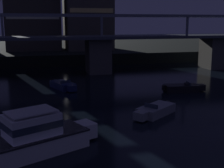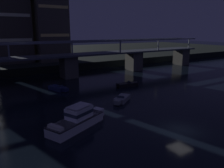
% 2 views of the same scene
% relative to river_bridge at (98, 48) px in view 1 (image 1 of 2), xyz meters
% --- Properties ---
extents(far_riverbank, '(240.00, 80.00, 2.20)m').
position_rel_river_bridge_xyz_m(far_riverbank, '(-0.00, 48.01, -2.98)').
color(far_riverbank, black).
rests_on(far_riverbank, ground).
extents(river_bridge, '(91.16, 6.40, 9.38)m').
position_rel_river_bridge_xyz_m(river_bridge, '(0.00, 0.00, 0.00)').
color(river_bridge, '#4C4944').
rests_on(river_bridge, ground).
extents(cabin_cruiser_near_left, '(9.17, 5.79, 2.79)m').
position_rel_river_bridge_xyz_m(cabin_cruiser_near_left, '(-10.43, -29.62, -3.03)').
color(cabin_cruiser_near_left, silver).
rests_on(cabin_cruiser_near_left, ground).
extents(speedboat_near_right, '(3.09, 5.08, 1.16)m').
position_rel_river_bridge_xyz_m(speedboat_near_right, '(-6.66, -10.92, -3.66)').
color(speedboat_near_right, '#19234C').
rests_on(speedboat_near_right, ground).
extents(speedboat_mid_left, '(4.72, 3.95, 1.16)m').
position_rel_river_bridge_xyz_m(speedboat_mid_left, '(0.28, -23.89, -3.66)').
color(speedboat_mid_left, gray).
rests_on(speedboat_mid_left, ground).
extents(speedboat_mid_center, '(5.23, 2.34, 1.16)m').
position_rel_river_bridge_xyz_m(speedboat_mid_center, '(7.14, -15.91, -3.66)').
color(speedboat_mid_center, black).
rests_on(speedboat_mid_center, ground).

